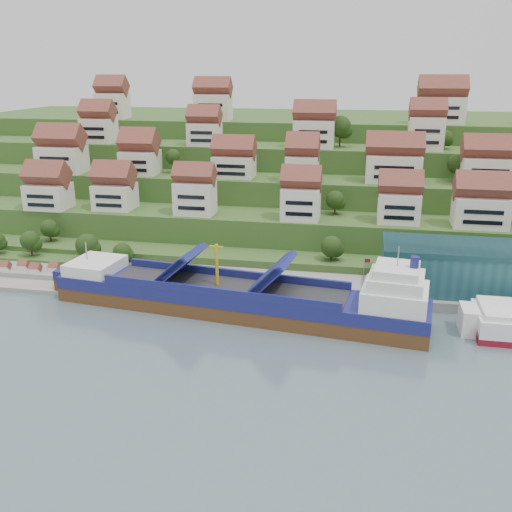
# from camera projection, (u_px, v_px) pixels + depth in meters

# --- Properties ---
(ground) EXTENTS (300.00, 300.00, 0.00)m
(ground) POSITION_uv_depth(u_px,v_px,m) (271.00, 316.00, 115.69)
(ground) COLOR slate
(ground) RESTS_ON ground
(quay) EXTENTS (180.00, 14.00, 2.20)m
(quay) POSITION_uv_depth(u_px,v_px,m) (371.00, 291.00, 125.80)
(quay) COLOR gray
(quay) RESTS_ON ground
(pebble_beach) EXTENTS (45.00, 20.00, 1.00)m
(pebble_beach) POSITION_uv_depth(u_px,v_px,m) (41.00, 275.00, 137.00)
(pebble_beach) COLOR gray
(pebble_beach) RESTS_ON ground
(hillside) EXTENTS (260.00, 128.00, 31.00)m
(hillside) POSITION_uv_depth(u_px,v_px,m) (317.00, 175.00, 208.97)
(hillside) COLOR #2D4C1E
(hillside) RESTS_ON ground
(hillside_village) EXTENTS (154.56, 62.75, 28.64)m
(hillside_village) POSITION_uv_depth(u_px,v_px,m) (302.00, 158.00, 163.24)
(hillside_village) COLOR white
(hillside_village) RESTS_ON ground
(hillside_trees) EXTENTS (143.45, 62.09, 31.41)m
(hillside_trees) POSITION_uv_depth(u_px,v_px,m) (295.00, 189.00, 153.19)
(hillside_trees) COLOR #254115
(hillside_trees) RESTS_ON ground
(flagpole) EXTENTS (1.28, 0.16, 8.00)m
(flagpole) POSITION_uv_depth(u_px,v_px,m) (364.00, 274.00, 119.66)
(flagpole) COLOR gray
(flagpole) RESTS_ON quay
(beach_huts) EXTENTS (14.40, 3.70, 2.20)m
(beach_huts) POSITION_uv_depth(u_px,v_px,m) (30.00, 270.00, 135.69)
(beach_huts) COLOR white
(beach_huts) RESTS_ON pebble_beach
(cargo_ship) EXTENTS (77.92, 21.27, 17.07)m
(cargo_ship) POSITION_uv_depth(u_px,v_px,m) (245.00, 299.00, 115.93)
(cargo_ship) COLOR #56351A
(cargo_ship) RESTS_ON ground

